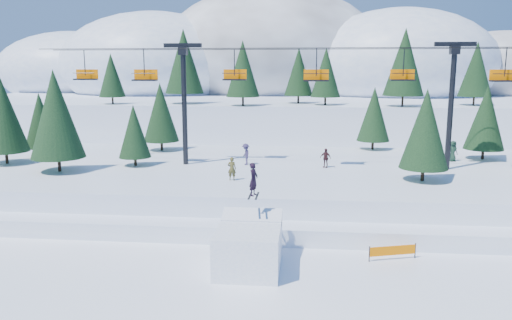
# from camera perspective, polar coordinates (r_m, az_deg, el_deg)

# --- Properties ---
(ground) EXTENTS (160.00, 160.00, 0.00)m
(ground) POSITION_cam_1_polar(r_m,az_deg,el_deg) (26.15, 2.30, -13.78)
(ground) COLOR white
(ground) RESTS_ON ground
(mid_shelf) EXTENTS (70.00, 22.00, 2.50)m
(mid_shelf) POSITION_cam_1_polar(r_m,az_deg,el_deg) (42.89, 3.79, -2.33)
(mid_shelf) COLOR white
(mid_shelf) RESTS_ON ground
(berm) EXTENTS (70.00, 6.00, 1.10)m
(berm) POSITION_cam_1_polar(r_m,az_deg,el_deg) (33.42, 3.16, -7.29)
(berm) COLOR white
(berm) RESTS_ON ground
(mountain_ridge) EXTENTS (119.00, 60.43, 26.46)m
(mountain_ridge) POSITION_cam_1_polar(r_m,az_deg,el_deg) (97.39, 2.01, 9.81)
(mountain_ridge) COLOR white
(mountain_ridge) RESTS_ON ground
(jump_kicker) EXTENTS (3.40, 4.64, 5.56)m
(jump_kicker) POSITION_cam_1_polar(r_m,az_deg,el_deg) (27.35, -0.81, -9.76)
(jump_kicker) COLOR white
(jump_kicker) RESTS_ON ground
(chairlift) EXTENTS (46.00, 3.21, 10.28)m
(chairlift) POSITION_cam_1_polar(r_m,az_deg,el_deg) (41.87, 5.46, 8.49)
(chairlift) COLOR black
(chairlift) RESTS_ON mid_shelf
(conifer_stand) EXTENTS (64.72, 17.89, 10.29)m
(conifer_stand) POSITION_cam_1_polar(r_m,az_deg,el_deg) (43.24, 12.79, 5.20)
(conifer_stand) COLOR black
(conifer_stand) RESTS_ON mid_shelf
(distant_skiers) EXTENTS (19.42, 10.32, 1.85)m
(distant_skiers) POSITION_cam_1_polar(r_m,az_deg,el_deg) (42.74, 7.02, 0.50)
(distant_skiers) COLOR #3D1C20
(distant_skiers) RESTS_ON mid_shelf
(banner_near) EXTENTS (2.74, 0.87, 0.90)m
(banner_near) POSITION_cam_1_polar(r_m,az_deg,el_deg) (29.74, 15.34, -9.97)
(banner_near) COLOR black
(banner_near) RESTS_ON ground
(banner_far) EXTENTS (2.70, 0.99, 0.90)m
(banner_far) POSITION_cam_1_polar(r_m,az_deg,el_deg) (32.93, 25.12, -8.59)
(banner_far) COLOR black
(banner_far) RESTS_ON ground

